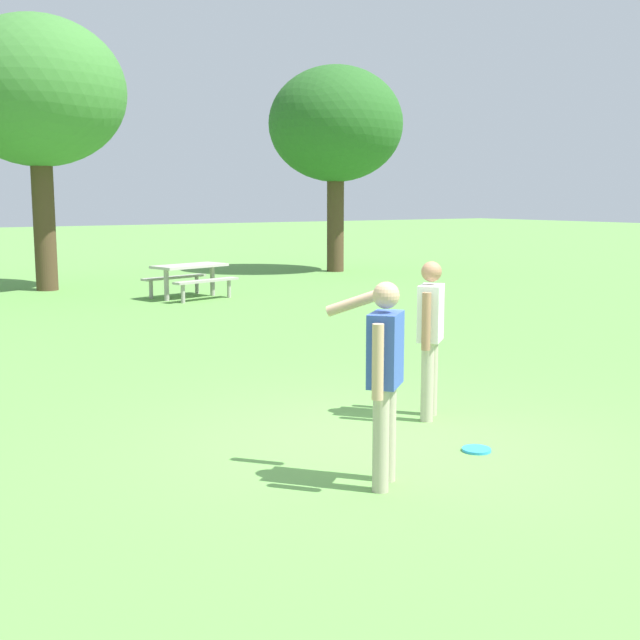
{
  "coord_description": "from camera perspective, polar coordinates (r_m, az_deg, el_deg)",
  "views": [
    {
      "loc": [
        -4.48,
        -5.86,
        2.28
      ],
      "look_at": [
        0.19,
        1.25,
        1.0
      ],
      "focal_mm": 45.72,
      "sensor_mm": 36.0,
      "label": 1
    }
  ],
  "objects": [
    {
      "name": "ground_plane",
      "position": [
        7.72,
        3.95,
        -8.64
      ],
      "size": [
        120.0,
        120.0,
        0.0
      ],
      "primitive_type": "plane",
      "color": "#609947"
    },
    {
      "name": "person_thrower",
      "position": [
        6.4,
        4.47,
        -3.36
      ],
      "size": [
        0.49,
        0.84,
        1.64
      ],
      "color": "#B7AD93",
      "rests_on": "ground"
    },
    {
      "name": "person_catcher",
      "position": [
        8.45,
        7.73,
        -0.64
      ],
      "size": [
        0.49,
        0.42,
        1.64
      ],
      "color": "#B7AD93",
      "rests_on": "ground"
    },
    {
      "name": "frisbee",
      "position": [
        7.63,
        10.9,
        -8.9
      ],
      "size": [
        0.26,
        0.26,
        0.03
      ],
      "primitive_type": "cylinder",
      "color": "#2D9EDB",
      "rests_on": "ground"
    },
    {
      "name": "picnic_table_far",
      "position": [
        18.81,
        -9.1,
        3.22
      ],
      "size": [
        2.0,
        1.79,
        0.77
      ],
      "color": "#B2ADA3",
      "rests_on": "ground"
    },
    {
      "name": "tree_slender_mid",
      "position": [
        21.37,
        -19.15,
        14.76
      ],
      "size": [
        4.2,
        4.2,
        6.59
      ],
      "color": "#4C3823",
      "rests_on": "ground"
    },
    {
      "name": "tree_back_left",
      "position": [
        25.43,
        1.11,
        13.45
      ],
      "size": [
        4.09,
        4.09,
        6.23
      ],
      "color": "#4C3823",
      "rests_on": "ground"
    }
  ]
}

